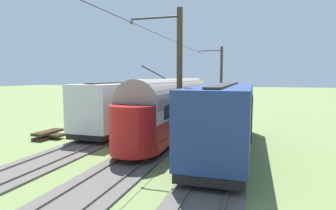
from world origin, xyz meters
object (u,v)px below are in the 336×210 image
at_px(track_end_bumper, 238,115).
at_px(vintage_streetcar, 175,104).
at_px(coach_far_siding, 226,115).
at_px(catenary_pole_foreground, 221,81).
at_px(catenary_pole_mid_near, 178,86).
at_px(spare_tie_stack, 48,135).
at_px(boxcar_adjacent, 129,103).

bearing_deg(track_end_bumper, vintage_streetcar, 65.01).
xyz_separation_m(coach_far_siding, catenary_pole_foreground, (1.96, -14.17, 1.83)).
bearing_deg(vintage_streetcar, coach_far_siding, 134.49).
xyz_separation_m(catenary_pole_mid_near, track_end_bumper, (-1.96, -17.44, -3.59)).
bearing_deg(catenary_pole_mid_near, spare_tie_stack, -17.79).
bearing_deg(coach_far_siding, track_end_bumper, -89.99).
distance_m(coach_far_siding, catenary_pole_mid_near, 4.46).
distance_m(vintage_streetcar, track_end_bumper, 10.55).
xyz_separation_m(catenary_pole_foreground, spare_tie_stack, (10.64, 14.32, -3.72)).
bearing_deg(spare_tie_stack, vintage_streetcar, -150.66).
bearing_deg(catenary_pole_mid_near, coach_far_siding, -118.87).
height_order(catenary_pole_mid_near, track_end_bumper, catenary_pole_mid_near).
bearing_deg(vintage_streetcar, track_end_bumper, -114.99).
height_order(coach_far_siding, catenary_pole_mid_near, catenary_pole_mid_near).
bearing_deg(catenary_pole_foreground, vintage_streetcar, 75.97).
bearing_deg(track_end_bumper, boxcar_adjacent, 44.14).
height_order(boxcar_adjacent, spare_tie_stack, boxcar_adjacent).
relative_size(boxcar_adjacent, catenary_pole_mid_near, 1.77).
xyz_separation_m(vintage_streetcar, boxcar_adjacent, (4.38, -0.90, -0.10)).
height_order(boxcar_adjacent, catenary_pole_foreground, catenary_pole_foreground).
relative_size(coach_far_siding, spare_tie_stack, 5.60).
distance_m(boxcar_adjacent, catenary_pole_foreground, 11.28).
height_order(boxcar_adjacent, coach_far_siding, same).
distance_m(boxcar_adjacent, coach_far_siding, 10.28).
xyz_separation_m(vintage_streetcar, track_end_bumper, (-4.39, -9.41, -1.87)).
relative_size(catenary_pole_mid_near, spare_tie_stack, 3.20).
relative_size(catenary_pole_foreground, spare_tie_stack, 3.20).
relative_size(vintage_streetcar, spare_tie_stack, 7.65).
distance_m(coach_far_siding, catenary_pole_foreground, 14.42).
height_order(vintage_streetcar, spare_tie_stack, vintage_streetcar).
distance_m(spare_tie_stack, track_end_bumper, 18.85).
relative_size(boxcar_adjacent, spare_tie_stack, 5.67).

